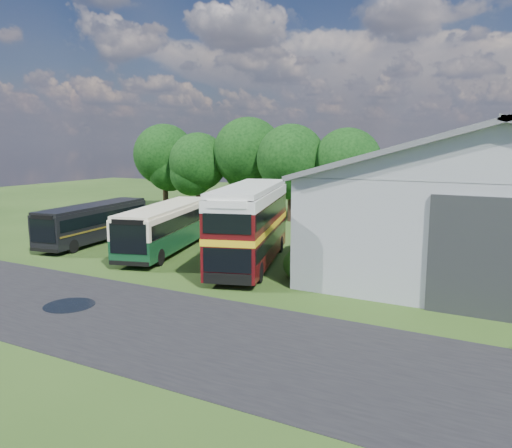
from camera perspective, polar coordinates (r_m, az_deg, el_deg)
The scene contains 15 objects.
ground at distance 24.74m, azimuth -12.96°, elevation -7.67°, with size 120.00×120.00×0.00m, color #223C13.
asphalt_road at distance 20.71m, azimuth -12.17°, elevation -11.00°, with size 60.00×8.00×0.02m, color black.
puddle at distance 23.76m, azimuth -20.56°, elevation -8.74°, with size 2.20×2.20×0.01m, color black.
storage_shed at distance 33.79m, azimuth 26.97°, elevation 3.26°, with size 18.80×24.80×8.15m.
tree_left_a at distance 54.05m, azimuth -10.42°, elevation 7.78°, with size 6.46×6.46×9.12m.
tree_left_b at distance 50.27m, azimuth -6.63°, elevation 7.06°, with size 5.78×5.78×8.16m.
tree_mid at distance 48.69m, azimuth -0.89°, elevation 8.15°, with size 6.80×6.80×9.60m.
tree_right_a at distance 45.55m, azimuth 4.03°, elevation 7.43°, with size 6.26×6.26×8.83m.
tree_right_b at distance 44.49m, azimuth 10.38°, elevation 6.94°, with size 5.98×5.98×8.45m.
shrub_front at distance 26.73m, azimuth 4.92°, elevation -6.19°, with size 1.70×1.70×1.70m, color #194714.
shrub_mid at distance 28.51m, azimuth 6.53°, elevation -5.24°, with size 1.60×1.60×1.60m, color #194714.
shrub_back at distance 30.32m, azimuth 7.95°, elevation -4.39°, with size 1.80×1.80×1.80m, color #194714.
bus_green_single at distance 33.49m, azimuth -10.18°, elevation -0.32°, with size 5.52×11.35×3.05m.
bus_maroon_double at distance 29.07m, azimuth -0.67°, elevation -0.18°, with size 5.89×11.23×4.69m.
bus_dark_single at distance 37.77m, azimuth -18.02°, elevation 0.20°, with size 3.67×10.21×2.75m.
Camera 1 is at (15.80, -17.67, 7.08)m, focal length 35.00 mm.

